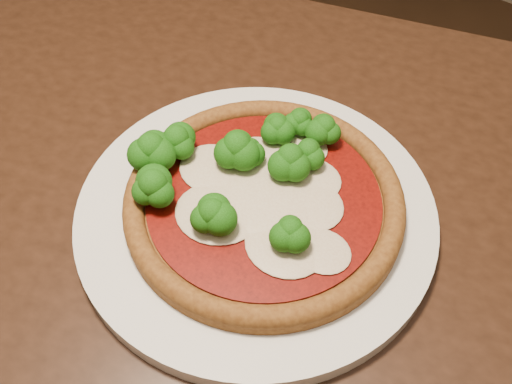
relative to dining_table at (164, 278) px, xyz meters
The scene contains 3 objects.
dining_table is the anchor object (origin of this frame).
plate 0.15m from the dining_table, 43.05° to the left, with size 0.35×0.35×0.02m, color silver.
pizza 0.17m from the dining_table, 45.56° to the left, with size 0.27×0.27×0.06m.
Camera 1 is at (0.14, -0.09, 1.21)m, focal length 40.00 mm.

